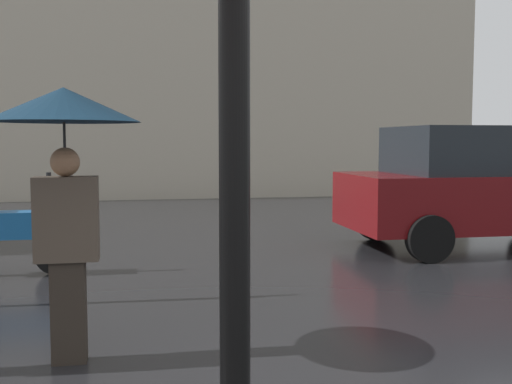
% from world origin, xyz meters
% --- Properties ---
extents(pedestrian_with_umbrella, '(1.08, 1.08, 1.99)m').
position_xyz_m(pedestrian_with_umbrella, '(-0.84, 2.14, 1.63)').
color(pedestrian_with_umbrella, '#2A241E').
rests_on(pedestrian_with_umbrella, ground).
extents(parked_scooter, '(1.35, 0.32, 1.23)m').
position_xyz_m(parked_scooter, '(-1.83, 5.30, 0.55)').
color(parked_scooter, black).
rests_on(parked_scooter, ground).
extents(parked_car_left, '(4.21, 2.07, 1.82)m').
position_xyz_m(parked_car_left, '(4.75, 6.03, 0.93)').
color(parked_car_left, '#590C0F').
rests_on(parked_car_left, ground).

